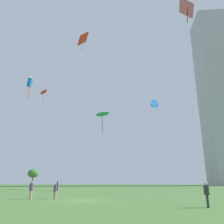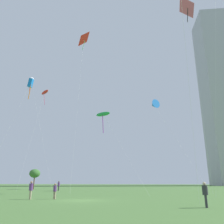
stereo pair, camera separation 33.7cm
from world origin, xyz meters
name	(u,v)px [view 2 (the right image)]	position (x,y,z in m)	size (l,w,h in m)	color
ground	(81,201)	(0.00, 0.00, 0.00)	(280.00, 280.00, 0.00)	#4C7538
person_standing_0	(55,190)	(-3.29, 1.31, 0.92)	(0.35, 0.35, 1.59)	tan
person_standing_1	(59,185)	(-11.51, 23.97, 1.09)	(0.42, 0.42, 1.88)	#2D2D33
person_standing_2	(31,189)	(-5.62, 0.54, 1.05)	(0.40, 0.40, 1.81)	tan
person_standing_3	(205,193)	(10.53, -5.06, 1.01)	(0.39, 0.39, 1.75)	#2D2D33
kite_flying_0	(84,40)	(-6.67, 21.17, 32.99)	(2.55, 9.37, 34.39)	silver
kite_flying_1	(103,114)	(-0.71, 14.69, 13.01)	(8.83, 7.46, 13.42)	silver
kite_flying_4	(45,92)	(-16.92, 25.24, 22.17)	(2.44, 8.30, 22.84)	silver
kite_flying_5	(187,9)	(13.71, 7.89, 27.65)	(4.09, 9.24, 28.59)	silver
kite_flying_6	(31,79)	(-25.47, 33.47, 29.92)	(11.61, 5.60, 30.81)	silver
kite_flying_7	(154,105)	(8.70, 27.87, 18.69)	(10.21, 6.43, 19.83)	silver
kite_flying_8	(30,83)	(-12.09, 9.64, 17.38)	(4.71, 3.23, 18.30)	silver
park_tree_1	(35,173)	(-20.65, 31.48, 3.65)	(2.57, 2.57, 4.71)	brown
distant_highrise_0	(222,94)	(45.76, 93.21, 44.50)	(17.20, 18.17, 89.00)	#A8A8AD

